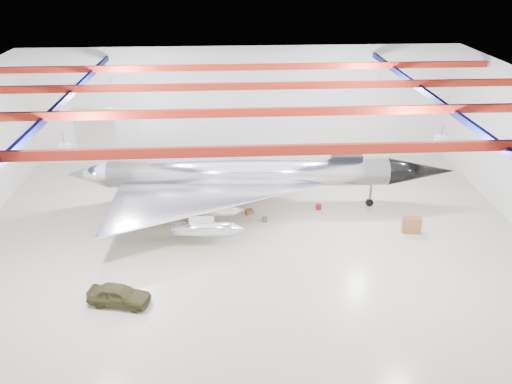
{
  "coord_description": "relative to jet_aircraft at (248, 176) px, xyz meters",
  "views": [
    {
      "loc": [
        -1.52,
        -30.81,
        19.05
      ],
      "look_at": [
        0.45,
        2.0,
        2.77
      ],
      "focal_mm": 35.0,
      "sensor_mm": 36.0,
      "label": 1
    }
  ],
  "objects": [
    {
      "name": "ceiling",
      "position": [
        0.03,
        -4.88,
        8.26
      ],
      "size": [
        40.0,
        40.0,
        0.0
      ],
      "primitive_type": "plane",
      "rotation": [
        3.14,
        0.0,
        0.0
      ],
      "color": "#0A0F38",
      "rests_on": "wall_back"
    },
    {
      "name": "toolbox_red",
      "position": [
        -1.42,
        1.88,
        -2.58
      ],
      "size": [
        0.51,
        0.43,
        0.32
      ],
      "primitive_type": "cube",
      "rotation": [
        0.0,
        0.0,
        0.18
      ],
      "color": "maroon",
      "rests_on": "floor"
    },
    {
      "name": "desk",
      "position": [
        11.85,
        -4.65,
        -2.13
      ],
      "size": [
        1.42,
        0.88,
        1.21
      ],
      "primitive_type": "cube",
      "rotation": [
        0.0,
        0.0,
        -0.17
      ],
      "color": "brown",
      "rests_on": "floor"
    },
    {
      "name": "floor",
      "position": [
        0.03,
        -4.88,
        -2.74
      ],
      "size": [
        40.0,
        40.0,
        0.0
      ],
      "primitive_type": "plane",
      "color": "beige",
      "rests_on": "ground"
    },
    {
      "name": "crate_small",
      "position": [
        -8.7,
        1.49,
        -2.59
      ],
      "size": [
        0.54,
        0.5,
        0.31
      ],
      "primitive_type": "cube",
      "rotation": [
        0.0,
        0.0,
        -0.43
      ],
      "color": "#59595B",
      "rests_on": "floor"
    },
    {
      "name": "jeep",
      "position": [
        -8.13,
        -11.69,
        -2.11
      ],
      "size": [
        3.94,
        2.27,
        1.26
      ],
      "primitive_type": "imported",
      "rotation": [
        0.0,
        0.0,
        1.35
      ],
      "color": "#3C3B1E",
      "rests_on": "floor"
    },
    {
      "name": "oil_barrel",
      "position": [
        0.05,
        -1.19,
        -2.53
      ],
      "size": [
        0.7,
        0.63,
        0.41
      ],
      "primitive_type": "cube",
      "rotation": [
        0.0,
        0.0,
        0.33
      ],
      "color": "olive",
      "rests_on": "floor"
    },
    {
      "name": "wall_back",
      "position": [
        0.03,
        10.12,
        2.76
      ],
      "size": [
        40.0,
        0.0,
        40.0
      ],
      "primitive_type": "plane",
      "rotation": [
        1.57,
        0.0,
        0.0
      ],
      "color": "silver",
      "rests_on": "floor"
    },
    {
      "name": "ceiling_structure",
      "position": [
        0.03,
        -4.88,
        7.58
      ],
      "size": [
        39.5,
        29.5,
        1.08
      ],
      "color": "maroon",
      "rests_on": "ceiling"
    },
    {
      "name": "tool_chest",
      "position": [
        5.65,
        -0.7,
        -2.53
      ],
      "size": [
        0.52,
        0.52,
        0.41
      ],
      "primitive_type": "cylinder",
      "rotation": [
        0.0,
        0.0,
        -0.15
      ],
      "color": "maroon",
      "rests_on": "floor"
    },
    {
      "name": "crate_ply",
      "position": [
        -6.99,
        -0.92,
        -2.57
      ],
      "size": [
        0.6,
        0.54,
        0.34
      ],
      "primitive_type": "cube",
      "rotation": [
        0.0,
        0.0,
        0.37
      ],
      "color": "olive",
      "rests_on": "floor"
    },
    {
      "name": "jet_aircraft",
      "position": [
        0.0,
        0.0,
        0.0
      ],
      "size": [
        30.62,
        18.11,
        8.35
      ],
      "rotation": [
        0.0,
        0.0,
        -0.04
      ],
      "color": "silver",
      "rests_on": "floor"
    },
    {
      "name": "engine_drum",
      "position": [
        1.17,
        -2.46,
        -2.54
      ],
      "size": [
        0.47,
        0.47,
        0.39
      ],
      "primitive_type": "cylinder",
      "rotation": [
        0.0,
        0.0,
        0.1
      ],
      "color": "#59595B",
      "rests_on": "floor"
    }
  ]
}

